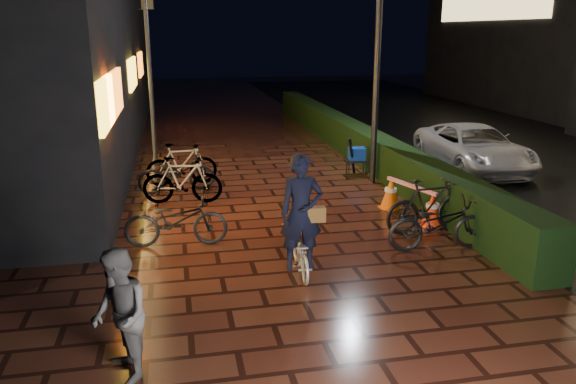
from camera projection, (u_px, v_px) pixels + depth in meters
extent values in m
plane|color=#381911|center=(314.00, 257.00, 9.90)|extent=(80.00, 80.00, 0.00)
cube|color=black|center=(572.00, 168.00, 16.33)|extent=(11.00, 60.00, 0.01)
cube|color=black|center=(353.00, 139.00, 17.93)|extent=(0.70, 20.00, 1.00)
imported|color=#58575A|center=(120.00, 316.00, 6.23)|extent=(0.80, 0.91, 1.57)
imported|color=silver|center=(474.00, 148.00, 16.00)|extent=(2.26, 4.59, 1.25)
cube|color=yellow|center=(106.00, 103.00, 9.93)|extent=(0.08, 2.00, 0.90)
cube|color=orange|center=(114.00, 94.00, 11.35)|extent=(0.08, 3.00, 0.90)
cube|color=yellow|center=(132.00, 73.00, 17.00)|extent=(0.08, 2.80, 0.90)
cube|color=orange|center=(140.00, 64.00, 21.71)|extent=(0.08, 2.20, 0.90)
cube|color=#FFD88C|center=(489.00, 7.00, 28.05)|extent=(0.06, 10.00, 1.30)
cylinder|color=black|center=(377.00, 69.00, 14.12)|extent=(0.18, 0.18, 5.82)
cylinder|color=black|center=(151.00, 86.00, 16.02)|extent=(0.15, 0.15, 4.65)
cube|color=black|center=(145.00, 3.00, 15.40)|extent=(0.45, 0.18, 0.31)
imported|color=silver|center=(300.00, 251.00, 9.16)|extent=(0.57, 1.43, 0.74)
imported|color=black|center=(301.00, 212.00, 8.86)|extent=(0.71, 0.49, 1.88)
cube|color=brown|center=(315.00, 214.00, 8.88)|extent=(0.34, 0.16, 0.24)
cone|color=#FF330D|center=(432.00, 209.00, 11.39)|extent=(0.45, 0.45, 0.72)
cone|color=orange|center=(391.00, 193.00, 12.51)|extent=(0.45, 0.45, 0.72)
cube|color=red|center=(431.00, 225.00, 11.48)|extent=(0.49, 0.49, 0.03)
cube|color=#FC570D|center=(390.00, 207.00, 12.61)|extent=(0.49, 0.49, 0.03)
cube|color=#F30E3B|center=(411.00, 186.00, 11.86)|extent=(0.53, 1.49, 0.07)
cube|color=black|center=(357.00, 160.00, 15.31)|extent=(0.66, 0.56, 0.04)
cylinder|color=black|center=(349.00, 170.00, 15.17)|extent=(0.04, 0.04, 0.41)
cylinder|color=black|center=(366.00, 170.00, 15.20)|extent=(0.04, 0.04, 0.41)
cylinder|color=black|center=(346.00, 167.00, 15.55)|extent=(0.04, 0.04, 0.41)
cylinder|color=black|center=(363.00, 167.00, 15.58)|extent=(0.04, 0.04, 0.41)
cube|color=#0E38B6|center=(357.00, 154.00, 15.26)|extent=(0.48, 0.42, 0.33)
cylinder|color=black|center=(352.00, 156.00, 15.10)|extent=(0.34, 0.39, 1.05)
imported|color=black|center=(182.00, 180.00, 12.84)|extent=(1.86, 0.73, 1.09)
imported|color=black|center=(177.00, 173.00, 13.72)|extent=(1.95, 0.92, 0.98)
imported|color=black|center=(176.00, 220.00, 10.28)|extent=(1.91, 0.76, 0.98)
imported|color=black|center=(182.00, 164.00, 14.40)|extent=(1.85, 0.66, 1.09)
imported|color=black|center=(429.00, 205.00, 10.98)|extent=(1.85, 0.65, 1.09)
imported|color=black|center=(439.00, 224.00, 10.10)|extent=(1.90, 0.74, 0.98)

